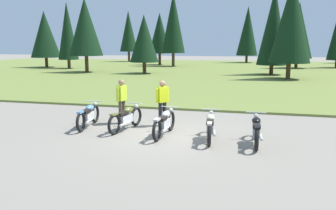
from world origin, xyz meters
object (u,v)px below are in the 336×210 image
object	(u,v)px
motorcycle_silver	(164,123)
motorcycle_cream	(210,126)
motorcycle_sky_blue	(88,115)
rider_in_hivis_vest	(162,100)
motorcycle_black	(256,130)
motorcycle_olive	(126,118)
rider_checking_bike	(122,99)

from	to	relation	value
motorcycle_silver	motorcycle_cream	xyz separation A→B (m)	(1.52, -0.13, 0.00)
motorcycle_sky_blue	rider_in_hivis_vest	distance (m)	2.72
motorcycle_black	motorcycle_sky_blue	bearing A→B (deg)	172.88
rider_in_hivis_vest	motorcycle_silver	bearing A→B (deg)	-72.37
motorcycle_olive	motorcycle_silver	xyz separation A→B (m)	(1.49, -0.40, 0.00)
motorcycle_sky_blue	rider_in_hivis_vest	bearing A→B (deg)	18.57
motorcycle_cream	motorcycle_olive	bearing A→B (deg)	170.07
rider_in_hivis_vest	rider_checking_bike	size ratio (longest dim) A/B	1.00
motorcycle_cream	rider_in_hivis_vest	distance (m)	2.47
motorcycle_silver	motorcycle_black	distance (m)	2.92
motorcycle_black	rider_checking_bike	xyz separation A→B (m)	(-4.90, 1.57, 0.51)
motorcycle_black	rider_in_hivis_vest	world-z (taller)	rider_in_hivis_vest
motorcycle_silver	motorcycle_black	bearing A→B (deg)	-5.21
motorcycle_sky_blue	motorcycle_silver	distance (m)	2.99
motorcycle_silver	rider_in_hivis_vest	xyz separation A→B (m)	(-0.42, 1.32, 0.51)
motorcycle_olive	rider_checking_bike	bearing A→B (deg)	118.97
motorcycle_silver	rider_checking_bike	xyz separation A→B (m)	(-1.99, 1.31, 0.51)
motorcycle_sky_blue	motorcycle_black	distance (m)	5.91
rider_in_hivis_vest	rider_checking_bike	xyz separation A→B (m)	(-1.57, -0.01, 0.00)
motorcycle_silver	motorcycle_cream	distance (m)	1.52
motorcycle_olive	motorcycle_sky_blue	bearing A→B (deg)	177.37
motorcycle_olive	rider_in_hivis_vest	distance (m)	1.50
motorcycle_silver	motorcycle_cream	bearing A→B (deg)	-4.77
motorcycle_olive	rider_in_hivis_vest	world-z (taller)	rider_in_hivis_vest
rider_in_hivis_vest	motorcycle_cream	bearing A→B (deg)	-36.75
motorcycle_sky_blue	motorcycle_olive	xyz separation A→B (m)	(1.46, -0.07, 0.00)
motorcycle_silver	rider_in_hivis_vest	distance (m)	1.48
motorcycle_olive	motorcycle_black	distance (m)	4.45
motorcycle_cream	rider_checking_bike	distance (m)	3.83
motorcycle_black	rider_in_hivis_vest	bearing A→B (deg)	154.54
motorcycle_black	motorcycle_olive	bearing A→B (deg)	171.41
motorcycle_sky_blue	rider_checking_bike	size ratio (longest dim) A/B	1.26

